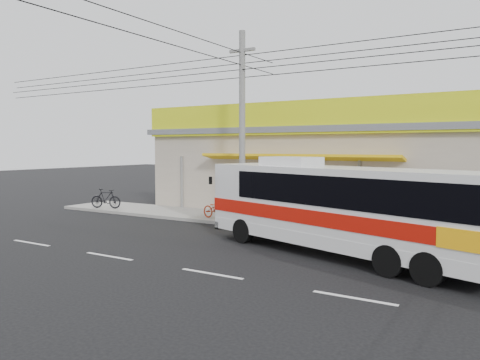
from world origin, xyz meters
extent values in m
plane|color=black|center=(0.00, 0.00, 0.00)|extent=(120.00, 120.00, 0.00)
cube|color=gray|center=(0.00, 6.00, 0.07)|extent=(30.00, 3.20, 0.15)
cube|color=#A89A88|center=(0.00, 11.60, 2.10)|extent=(22.00, 8.00, 4.20)
cube|color=#595B61|center=(0.00, 11.60, 4.35)|extent=(22.60, 8.60, 0.30)
cube|color=#DAE914|center=(0.00, 7.48, 4.90)|extent=(22.00, 0.24, 1.60)
cube|color=#B80A0C|center=(-2.00, 7.45, 4.90)|extent=(9.00, 0.10, 1.20)
cube|color=#B80A0C|center=(-9.00, 7.45, 4.90)|extent=(3.00, 0.10, 1.10)
cube|color=#E4B20C|center=(-2.00, 7.30, 3.00)|extent=(10.00, 1.20, 0.37)
cube|color=silver|center=(2.26, 1.37, 1.62)|extent=(10.36, 5.17, 2.47)
cube|color=red|center=(2.26, 1.37, 1.32)|extent=(10.41, 5.22, 0.47)
cube|color=black|center=(2.83, 1.19, 2.17)|extent=(8.75, 4.69, 0.94)
cube|color=black|center=(-2.53, 2.93, 2.00)|extent=(0.71, 1.82, 1.28)
cube|color=silver|center=(0.24, 2.03, 3.00)|extent=(2.31, 1.76, 0.31)
cylinder|color=black|center=(-1.43, 1.56, 0.44)|extent=(0.92, 0.53, 0.88)
cylinder|color=black|center=(-0.84, 3.39, 0.44)|extent=(0.92, 0.53, 0.88)
cylinder|color=black|center=(5.28, -0.62, 0.44)|extent=(0.92, 0.53, 0.88)
cylinder|color=black|center=(5.87, 1.21, 0.44)|extent=(0.92, 0.53, 0.88)
imported|color=#95240A|center=(-4.94, 5.01, 0.61)|extent=(1.83, 0.94, 0.91)
imported|color=black|center=(-12.27, 4.99, 0.69)|extent=(1.86, 1.01, 1.08)
cylinder|color=slate|center=(-3.79, 5.40, 4.36)|extent=(0.28, 0.28, 8.72)
cube|color=slate|center=(-3.79, 5.40, 7.84)|extent=(1.31, 0.13, 0.13)
camera|label=1|loc=(7.25, -12.92, 3.48)|focal=35.00mm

